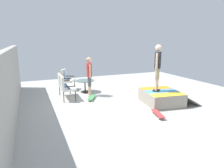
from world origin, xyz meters
TOP-DOWN VIEW (x-y plane):
  - ground_plane at (0.00, 0.00)m, footprint 12.00×12.00m
  - back_wall_cinderblock at (0.00, 4.00)m, footprint 9.00×0.20m
  - skate_ramp at (-0.61, -1.26)m, footprint 1.76×2.16m
  - patio_bench at (1.57, 2.13)m, footprint 1.25×0.56m
  - patio_chair_near_house at (3.04, 1.79)m, footprint 0.81×0.79m
  - patio_table at (2.24, 1.04)m, footprint 0.90×0.90m
  - person_watching at (1.53, 1.03)m, footprint 0.48×0.27m
  - person_skater at (-0.55, -1.04)m, footprint 0.37×0.37m
  - skateboard_by_bench at (0.97, 1.12)m, footprint 0.80×0.56m
  - skateboard_spare at (-1.66, -0.33)m, footprint 0.82×0.39m

SIDE VIEW (x-z plane):
  - ground_plane at x=0.00m, z-range -0.10..0.00m
  - skateboard_by_bench at x=0.97m, z-range 0.03..0.14m
  - skateboard_spare at x=-1.66m, z-range 0.03..0.14m
  - skate_ramp at x=-0.61m, z-range 0.00..0.51m
  - patio_table at x=2.24m, z-range 0.12..0.69m
  - patio_chair_near_house at x=3.04m, z-range 0.10..1.12m
  - patio_bench at x=1.57m, z-range 0.11..1.13m
  - person_watching at x=1.53m, z-range 0.15..1.86m
  - back_wall_cinderblock at x=0.00m, z-range 0.00..2.18m
  - person_skater at x=-0.55m, z-range 0.67..2.43m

